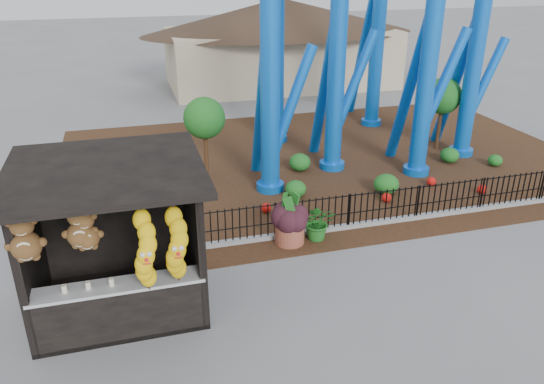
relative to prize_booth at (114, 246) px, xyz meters
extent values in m
plane|color=slate|center=(3.01, -0.89, -1.54)|extent=(120.00, 120.00, 0.00)
cube|color=#331E11|center=(7.01, 7.11, -1.53)|extent=(18.00, 12.00, 0.02)
cube|color=gray|center=(7.01, 2.11, -1.48)|extent=(18.00, 0.18, 0.12)
cube|color=black|center=(0.01, 0.31, -1.49)|extent=(3.20, 2.60, 0.10)
cube|color=black|center=(0.01, 1.55, -0.04)|extent=(3.20, 0.12, 3.00)
cube|color=black|center=(-1.53, 0.31, -0.04)|extent=(0.12, 2.60, 3.00)
cube|color=black|center=(1.55, 0.31, -0.04)|extent=(0.12, 2.60, 3.00)
cube|color=black|center=(0.01, 0.06, 1.52)|extent=(3.50, 3.40, 0.12)
cube|color=black|center=(-1.52, -0.92, -0.04)|extent=(0.14, 0.14, 3.00)
cube|color=black|center=(1.54, -0.92, -0.04)|extent=(0.14, 0.14, 3.00)
cube|color=black|center=(0.01, -0.74, -0.99)|extent=(3.00, 0.50, 1.10)
cube|color=#B7B7BC|center=(0.01, -0.74, -0.42)|extent=(3.10, 0.55, 0.06)
cylinder|color=black|center=(0.01, -1.14, 1.31)|extent=(2.90, 0.04, 0.04)
cylinder|color=blue|center=(4.51, 5.11, 1.96)|extent=(0.56, 0.56, 7.00)
cylinder|color=blue|center=(4.51, 5.11, -1.42)|extent=(0.84, 0.84, 0.24)
cylinder|color=blue|center=(7.01, 6.31, 2.11)|extent=(0.56, 0.56, 7.30)
cylinder|color=blue|center=(7.01, 6.31, -1.42)|extent=(0.84, 0.84, 0.24)
cylinder|color=blue|center=(9.51, 5.11, 2.21)|extent=(0.56, 0.56, 7.50)
cylinder|color=blue|center=(9.51, 5.11, -1.42)|extent=(0.84, 0.84, 0.24)
cylinder|color=blue|center=(12.01, 6.31, 1.76)|extent=(0.56, 0.56, 6.60)
cylinder|color=blue|center=(12.01, 6.31, -1.42)|extent=(0.84, 0.84, 0.24)
cylinder|color=blue|center=(6.01, 9.61, 3.21)|extent=(0.56, 0.56, 9.50)
cylinder|color=blue|center=(6.01, 9.61, -1.42)|extent=(0.84, 0.84, 0.24)
cylinder|color=blue|center=(10.51, 10.61, -1.42)|extent=(0.84, 0.84, 0.24)
cylinder|color=blue|center=(4.51, 6.01, 1.08)|extent=(0.36, 2.21, 5.85)
cylinder|color=blue|center=(5.21, 5.41, 0.91)|extent=(1.62, 0.32, 3.73)
cylinder|color=blue|center=(7.01, 7.21, 1.20)|extent=(0.36, 2.29, 6.10)
cylinder|color=blue|center=(7.71, 6.61, 1.01)|extent=(1.67, 0.32, 3.88)
cylinder|color=blue|center=(9.51, 6.01, 1.27)|extent=(0.36, 2.34, 6.26)
cylinder|color=blue|center=(10.21, 5.41, 1.08)|extent=(1.71, 0.32, 3.99)
cylinder|color=blue|center=(12.01, 7.21, 0.93)|extent=(0.36, 2.10, 5.53)
cylinder|color=blue|center=(12.71, 6.61, 0.77)|extent=(1.54, 0.32, 3.52)
cylinder|color=brown|center=(4.09, 1.81, -1.24)|extent=(0.82, 0.82, 0.60)
ellipsoid|color=black|center=(4.09, 1.81, -0.62)|extent=(0.70, 0.70, 0.64)
imported|color=#1F4C16|center=(4.84, 1.81, -1.06)|extent=(1.07, 1.00, 0.96)
ellipsoid|color=#1A5B1B|center=(5.10, 4.40, -1.28)|extent=(0.62, 0.62, 0.50)
ellipsoid|color=#1A5B1B|center=(7.79, 3.89, -1.22)|extent=(0.75, 0.75, 0.60)
ellipsoid|color=#1A5B1B|center=(11.14, 5.71, -1.27)|extent=(0.65, 0.65, 0.52)
ellipsoid|color=#1A5B1B|center=(5.90, 6.40, -1.24)|extent=(0.71, 0.71, 0.57)
ellipsoid|color=#1A5B1B|center=(12.44, 4.97, -1.33)|extent=(0.49, 0.49, 0.39)
sphere|color=red|center=(3.97, 3.60, -1.39)|extent=(0.28, 0.28, 0.28)
sphere|color=red|center=(7.53, 3.32, -1.39)|extent=(0.28, 0.28, 0.28)
sphere|color=red|center=(9.43, 4.03, -1.39)|extent=(0.28, 0.28, 0.28)
sphere|color=red|center=(10.57, 3.08, -1.39)|extent=(0.28, 0.28, 0.28)
cube|color=#BFAD8C|center=(9.01, 19.11, -0.04)|extent=(12.00, 6.00, 3.00)
cone|color=#332319|center=(9.01, 19.11, 2.36)|extent=(15.00, 15.00, 1.80)
camera|label=1|loc=(0.50, -9.25, 5.01)|focal=35.00mm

